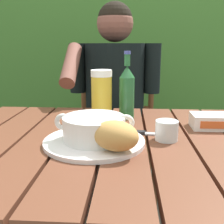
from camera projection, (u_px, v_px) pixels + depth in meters
dining_table at (125, 172)px, 0.86m from camera, size 1.15×0.81×0.76m
hedge_backdrop at (122, 17)px, 2.44m from camera, size 3.06×0.98×2.41m
chair_near_diner at (116, 137)px, 1.72m from camera, size 0.49×0.47×0.95m
person_eating at (114, 103)px, 1.46m from camera, size 0.48×0.47×1.26m
serving_plate at (94, 141)px, 0.79m from camera, size 0.30×0.30×0.01m
soup_bowl at (94, 127)px, 0.78m from camera, size 0.23×0.18×0.08m
bread_roll at (116, 136)px, 0.70m from camera, size 0.15×0.14×0.08m
beer_glass at (102, 96)px, 1.00m from camera, size 0.08×0.08×0.19m
beer_bottle at (126, 91)px, 1.04m from camera, size 0.06×0.06×0.26m
water_glass_small at (167, 130)px, 0.81m from camera, size 0.07×0.07×0.06m
butter_tub at (210, 121)px, 0.93m from camera, size 0.12×0.09×0.05m
table_knife at (144, 133)px, 0.87m from camera, size 0.17×0.05×0.01m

